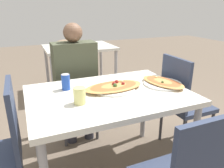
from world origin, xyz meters
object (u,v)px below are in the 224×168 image
(dining_table, at_px, (109,102))
(person_seated, at_px, (76,75))
(drink_glass, at_px, (80,96))
(pizza_second, at_px, (163,83))
(chair_far_seated, at_px, (74,89))
(pizza_main, at_px, (114,87))
(chair_side_right, at_px, (182,100))
(soda_can, at_px, (66,82))

(dining_table, relative_size, person_seated, 0.98)
(drink_glass, distance_m, pizza_second, 0.74)
(chair_far_seated, bearing_deg, pizza_second, 127.03)
(dining_table, xyz_separation_m, chair_far_seated, (-0.10, 0.76, -0.15))
(chair_far_seated, distance_m, pizza_main, 0.77)
(pizza_second, bearing_deg, chair_side_right, 14.79)
(chair_side_right, height_order, soda_can, chair_side_right)
(soda_can, bearing_deg, chair_far_seated, 71.89)
(dining_table, bearing_deg, chair_far_seated, 97.53)
(chair_side_right, height_order, pizza_main, chair_side_right)
(soda_can, height_order, pizza_second, soda_can)
(pizza_main, xyz_separation_m, pizza_second, (0.42, -0.06, -0.00))
(pizza_main, height_order, pizza_second, pizza_main)
(soda_can, distance_m, pizza_second, 0.79)
(chair_side_right, distance_m, pizza_second, 0.40)
(pizza_second, bearing_deg, pizza_main, 171.64)
(pizza_second, bearing_deg, drink_glass, -172.86)
(person_seated, bearing_deg, chair_side_right, 147.10)
(dining_table, bearing_deg, drink_glass, -157.98)
(pizza_main, xyz_separation_m, soda_can, (-0.35, 0.14, 0.04))
(dining_table, relative_size, chair_far_seated, 1.28)
(chair_side_right, xyz_separation_m, drink_glass, (-1.04, -0.17, 0.28))
(chair_far_seated, height_order, drink_glass, chair_far_seated)
(chair_far_seated, xyz_separation_m, pizza_second, (0.58, -0.77, 0.24))
(chair_side_right, bearing_deg, person_seated, -122.90)
(soda_can, xyz_separation_m, drink_glass, (0.03, -0.30, -0.01))
(pizza_main, bearing_deg, pizza_second, -8.36)
(pizza_main, xyz_separation_m, drink_glass, (-0.32, -0.15, 0.04))
(drink_glass, height_order, pizza_second, drink_glass)
(drink_glass, bearing_deg, chair_side_right, 9.42)
(chair_side_right, xyz_separation_m, pizza_main, (-0.72, -0.02, 0.24))
(pizza_second, bearing_deg, chair_far_seated, 127.03)
(chair_side_right, height_order, pizza_second, chair_side_right)
(pizza_main, bearing_deg, dining_table, -141.29)
(person_seated, relative_size, pizza_main, 2.45)
(chair_far_seated, distance_m, chair_side_right, 1.12)
(chair_far_seated, xyz_separation_m, soda_can, (-0.19, -0.57, 0.29))
(person_seated, bearing_deg, soda_can, 67.59)
(drink_glass, bearing_deg, person_seated, 78.33)
(person_seated, xyz_separation_m, pizza_main, (0.16, -0.59, 0.05))
(chair_far_seated, relative_size, chair_side_right, 1.00)
(pizza_main, relative_size, drink_glass, 4.38)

